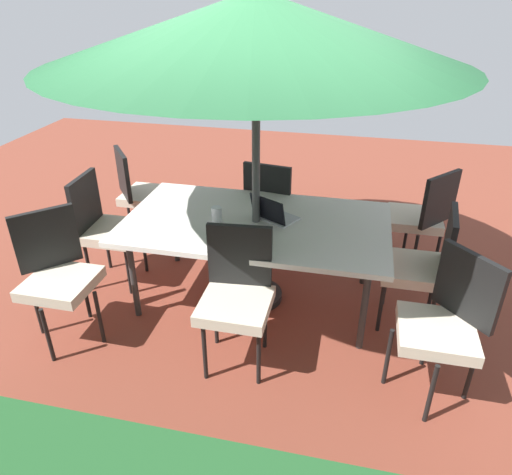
# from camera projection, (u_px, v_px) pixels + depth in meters

# --- Properties ---
(ground_plane) EXTENTS (10.00, 10.00, 0.02)m
(ground_plane) POSITION_uv_depth(u_px,v_px,m) (256.00, 299.00, 4.04)
(ground_plane) COLOR brown
(dining_table) EXTENTS (2.06, 1.17, 0.73)m
(dining_table) POSITION_uv_depth(u_px,v_px,m) (256.00, 226.00, 3.71)
(dining_table) COLOR white
(dining_table) RESTS_ON ground_plane
(patio_umbrella) EXTENTS (2.84, 2.84, 2.34)m
(patio_umbrella) POSITION_uv_depth(u_px,v_px,m) (256.00, 30.00, 3.03)
(patio_umbrella) COLOR #4C4C4C
(patio_umbrella) RESTS_ON ground_plane
(chair_west) EXTENTS (0.48, 0.47, 0.98)m
(chair_west) POSITION_uv_depth(u_px,v_px,m) (423.00, 263.00, 3.48)
(chair_west) COLOR beige
(chair_west) RESTS_ON ground_plane
(chair_northeast) EXTENTS (0.59, 0.59, 0.98)m
(chair_northeast) POSITION_uv_depth(u_px,v_px,m) (57.00, 272.00, 3.37)
(chair_northeast) COLOR beige
(chair_northeast) RESTS_ON ground_plane
(chair_southwest) EXTENTS (0.59, 0.58, 0.98)m
(chair_southwest) POSITION_uv_depth(u_px,v_px,m) (422.00, 215.00, 4.20)
(chair_southwest) COLOR beige
(chair_southwest) RESTS_ON ground_plane
(chair_northwest) EXTENTS (0.59, 0.59, 0.98)m
(chair_northwest) POSITION_uv_depth(u_px,v_px,m) (445.00, 321.00, 2.89)
(chair_northwest) COLOR beige
(chair_northwest) RESTS_ON ground_plane
(chair_north) EXTENTS (0.47, 0.48, 0.98)m
(chair_north) POSITION_uv_depth(u_px,v_px,m) (237.00, 292.00, 3.15)
(chair_north) COLOR beige
(chair_north) RESTS_ON ground_plane
(chair_southeast) EXTENTS (0.58, 0.58, 0.98)m
(chair_southeast) POSITION_uv_depth(u_px,v_px,m) (141.00, 191.00, 4.67)
(chair_southeast) COLOR beige
(chair_southeast) RESTS_ON ground_plane
(chair_east) EXTENTS (0.47, 0.46, 0.98)m
(chair_east) POSITION_uv_depth(u_px,v_px,m) (105.00, 225.00, 4.03)
(chair_east) COLOR beige
(chair_east) RESTS_ON ground_plane
(chair_south) EXTENTS (0.48, 0.49, 0.98)m
(chair_south) POSITION_uv_depth(u_px,v_px,m) (272.00, 203.00, 4.41)
(chair_south) COLOR beige
(chair_south) RESTS_ON ground_plane
(laptop) EXTENTS (0.40, 0.37, 0.21)m
(laptop) POSITION_uv_depth(u_px,v_px,m) (273.00, 214.00, 3.68)
(laptop) COLOR #B7B7BC
(laptop) RESTS_ON dining_table
(cup) EXTENTS (0.08, 0.08, 0.12)m
(cup) POSITION_uv_depth(u_px,v_px,m) (217.00, 214.00, 3.66)
(cup) COLOR white
(cup) RESTS_ON dining_table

